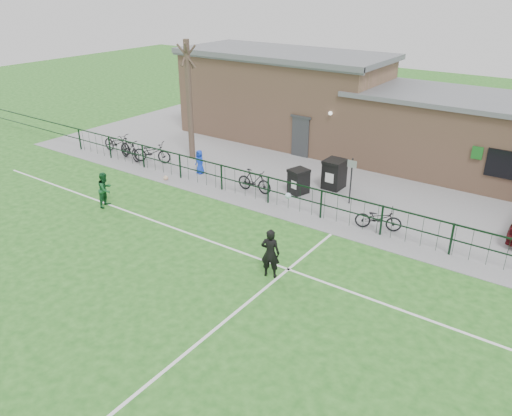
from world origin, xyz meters
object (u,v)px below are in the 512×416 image
Objects in this scene: bicycle_c at (152,152)px; bicycle_d at (254,181)px; wheelie_bin_right at (334,175)px; wheelie_bin_left at (299,182)px; bare_tree at (189,101)px; sign_post at (351,181)px; outfield_player at (105,189)px; bicycle_b at (130,149)px; spectator_child at (200,162)px; bicycle_e at (378,218)px; bicycle_a at (117,143)px; ball_ground at (166,178)px.

bicycle_d is at bearing -112.81° from bicycle_c.
wheelie_bin_left is at bearing -123.47° from wheelie_bin_right.
sign_post is (9.33, -0.58, -1.98)m from bare_tree.
wheelie_bin_right is 0.84× the size of outfield_player.
spectator_child is (4.29, 0.59, 0.03)m from bicycle_b.
bicycle_d is at bearing 69.31° from bicycle_e.
wheelie_bin_right reaches higher than wheelie_bin_left.
bicycle_a is (-11.84, -2.29, -0.08)m from wheelie_bin_right.
bicycle_e is at bearing -39.14° from sign_post.
wheelie_bin_left is at bearing -173.18° from sign_post.
bare_tree reaches higher than bicycle_c.
bicycle_a is 1.11× the size of bicycle_b.
bicycle_a is 1.45m from bicycle_b.
wheelie_bin_right is at bearing 32.03° from bicycle_e.
bare_tree reaches higher than ball_ground.
bare_tree is 5.91× the size of wheelie_bin_left.
sign_post reaches higher than bicycle_d.
outfield_player is (1.17, -6.61, -2.26)m from bare_tree.
wheelie_bin_right is 10.77m from bicycle_b.
wheelie_bin_right is at bearing 4.13° from bare_tree.
wheelie_bin_left reaches higher than bicycle_e.
bicycle_b is at bearing 21.91° from outfield_player.
outfield_player is (2.38, -4.89, 0.18)m from bicycle_c.
wheelie_bin_left is 0.51× the size of sign_post.
wheelie_bin_right is at bearing -77.73° from bicycle_a.
bare_tree is at bearing -169.93° from wheelie_bin_left.
sign_post is 1.16× the size of bicycle_e.
bicycle_a is at bearing -167.88° from wheelie_bin_right.
bicycle_c is 6.55m from bicycle_d.
bicycle_e is (3.25, -2.72, -0.17)m from wheelie_bin_right.
wheelie_bin_left is at bearing 21.35° from spectator_child.
bicycle_d is at bearing -162.11° from sign_post.
wheelie_bin_left is 0.59× the size of bicycle_e.
bicycle_d is 1.46× the size of spectator_child.
bicycle_d is (-3.98, -1.29, -0.49)m from sign_post.
bare_tree reaches higher than bicycle_d.
bare_tree reaches higher than spectator_child.
bicycle_e is at bearing 0.28° from wheelie_bin_left.
bicycle_b is 13.68m from bicycle_e.
spectator_child is (5.70, 0.20, 0.04)m from bicycle_a.
bicycle_b is 1.07× the size of bicycle_e.
wheelie_bin_right is at bearing 28.09° from ball_ground.
bicycle_b is at bearing 164.22° from ball_ground.
wheelie_bin_right reaches higher than bicycle_b.
bicycle_c is (-1.20, -1.71, -2.45)m from bare_tree.
bicycle_b reaches higher than ball_ground.
bicycle_e is at bearing -94.89° from bicycle_d.
bicycle_a is at bearing -158.42° from wheelie_bin_left.
bicycle_d is (6.55, -0.15, -0.02)m from bicycle_c.
outfield_player is (-10.07, -4.47, 0.26)m from bicycle_e.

